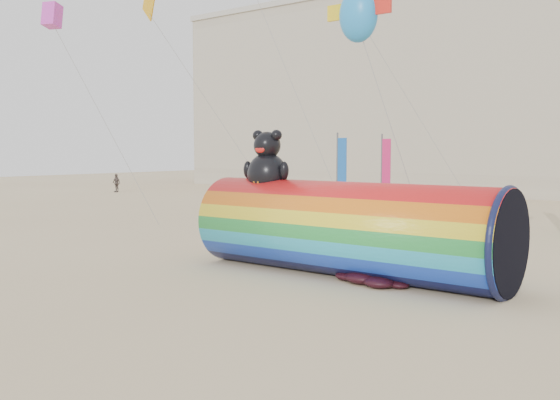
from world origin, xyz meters
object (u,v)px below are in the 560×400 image
Objects in this scene: fabric_bundle at (368,279)px; windsock_assembly at (347,226)px; hotel_building at (448,91)px; kite_handler at (401,250)px.

windsock_assembly is at bearing 149.16° from fabric_bundle.
hotel_building reaches higher than windsock_assembly.
windsock_assembly is 2.00m from kite_handler.
fabric_bundle is (-0.20, -1.85, -0.72)m from kite_handler.
hotel_building is at bearing 110.31° from fabric_bundle.
windsock_assembly is (15.52, -44.68, -8.64)m from hotel_building.
windsock_assembly reaches higher than fabric_bundle.
windsock_assembly is 4.18× the size of fabric_bundle.
fabric_bundle is at bearing -69.69° from hotel_building.
hotel_building is at bearing -105.97° from kite_handler.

